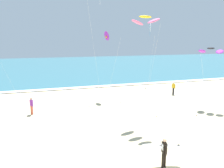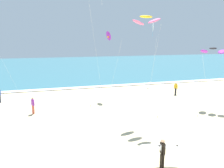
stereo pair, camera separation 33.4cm
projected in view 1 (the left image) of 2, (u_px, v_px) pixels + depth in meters
ocean_water at (60, 66)px, 60.85m from camera, size 160.00×60.00×0.08m
shoreline_foam at (81, 87)px, 33.10m from camera, size 160.00×1.29×0.01m
surfer_trailing at (163, 148)px, 12.40m from camera, size 2.35×1.08×1.71m
kite_diamond_ivory_mid at (150, 28)px, 34.86m from camera, size 1.94×5.31×9.45m
kite_arc_charcoal_distant at (211, 50)px, 22.89m from camera, size 4.13×3.54×6.07m
kite_delta_violet_close at (107, 36)px, 26.47m from camera, size 0.96×3.45×7.79m
kite_arc_golden_outer at (145, 20)px, 18.21m from camera, size 2.52×2.70×8.67m
bystander_yellow_top at (173, 88)px, 29.01m from camera, size 0.31×0.45×1.59m
bystander_purple_top at (32, 106)px, 21.24m from camera, size 0.30×0.46×1.59m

